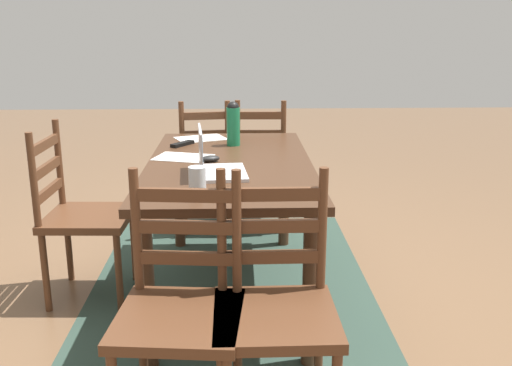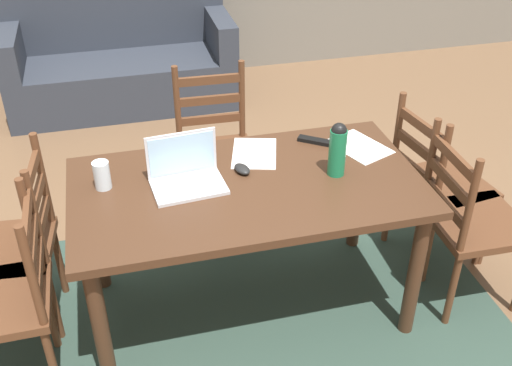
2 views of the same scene
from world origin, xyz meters
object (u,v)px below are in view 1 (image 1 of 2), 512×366
laptop (213,163)px  water_bottle (233,123)px  chair_right_near (255,165)px  tv_remote (182,144)px  chair_left_far (181,311)px  chair_far_head (81,215)px  dining_table (230,179)px  computer_mouse (210,158)px  drinking_glass (197,182)px  chair_right_far (209,166)px  chair_left_near (275,309)px

laptop → water_bottle: bearing=-7.8°
chair_right_near → tv_remote: chair_right_near is taller
chair_left_far → laptop: size_ratio=2.81×
chair_far_head → water_bottle: (0.41, -0.82, 0.43)m
laptop → water_bottle: water_bottle is taller
dining_table → chair_far_head: 0.82m
water_bottle → computer_mouse: bearing=163.8°
tv_remote → chair_right_near: bearing=-88.6°
drinking_glass → water_bottle: bearing=-8.0°
laptop → drinking_glass: 0.37m
chair_right_far → water_bottle: bearing=-164.6°
dining_table → chair_far_head: chair_far_head is taller
chair_right_far → drinking_glass: bearing=-178.7°
computer_mouse → chair_right_near: bearing=-31.7°
chair_right_near → chair_far_head: bearing=138.0°
dining_table → chair_left_near: (-1.08, -0.17, -0.19)m
chair_right_far → tv_remote: bearing=169.9°
water_bottle → computer_mouse: (-0.41, 0.12, -0.12)m
dining_table → chair_left_near: chair_left_near is taller
dining_table → tv_remote: 0.52m
chair_far_head → computer_mouse: bearing=-89.7°
chair_left_near → laptop: (0.82, 0.25, 0.35)m
chair_left_near → tv_remote: 1.59m
chair_right_far → laptop: (-1.35, -0.09, 0.35)m
dining_table → chair_left_far: 1.11m
chair_far_head → chair_left_near: same height
tv_remote → water_bottle: bearing=-144.5°
computer_mouse → water_bottle: bearing=-33.8°
tv_remote → chair_left_near: bearing=142.8°
drinking_glass → tv_remote: bearing=8.5°
chair_right_near → laptop: bearing=169.7°
chair_left_near → chair_left_far: same height
dining_table → chair_left_far: bearing=171.2°
chair_right_far → water_bottle: size_ratio=3.65×
dining_table → chair_left_far: size_ratio=1.67×
drinking_glass → computer_mouse: size_ratio=1.30×
chair_far_head → tv_remote: (0.42, -0.52, 0.30)m
laptop → tv_remote: laptop is taller
water_bottle → drinking_glass: water_bottle is taller
chair_right_near → chair_left_far: size_ratio=1.00×
water_bottle → chair_right_far: bearing=15.4°
chair_left_near → laptop: size_ratio=2.81×
dining_table → water_bottle: water_bottle is taller
chair_left_near → tv_remote: (1.50, 0.46, 0.30)m
chair_left_near → tv_remote: bearing=16.9°
laptop → dining_table: bearing=-15.7°
chair_left_near → computer_mouse: 1.16m
chair_right_far → tv_remote: size_ratio=5.59×
chair_right_far → chair_left_far: bearing=179.9°
drinking_glass → chair_left_near: bearing=-146.6°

